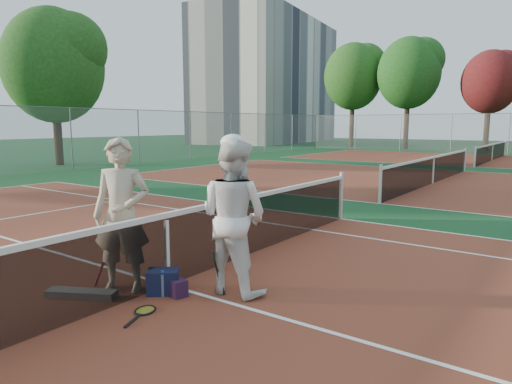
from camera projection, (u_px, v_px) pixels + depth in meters
ground at (168, 285)px, 6.27m from camera, size 130.00×130.00×0.00m
court_main at (168, 285)px, 6.27m from camera, size 23.77×10.97×0.01m
court_far_a at (433, 183)px, 17.13m from camera, size 23.77×10.97×0.01m
court_far_b at (492, 160)px, 27.99m from camera, size 23.77×10.97×0.01m
net_main at (167, 250)px, 6.20m from camera, size 0.10×10.98×1.02m
net_far_a at (433, 170)px, 17.06m from camera, size 0.10×10.98×1.02m
net_far_b at (492, 152)px, 27.92m from camera, size 0.10×10.98×1.02m
fence_back at (509, 134)px, 33.40m from camera, size 32.00×0.06×3.00m
fence_left at (30, 140)px, 20.69m from camera, size 0.06×54.50×3.00m
apartment_block at (269, 81)px, 56.68m from camera, size 12.96×23.18×15.00m
player_a at (122, 215)px, 5.96m from camera, size 0.89×0.82×2.04m
player_b at (233, 217)px, 5.92m from camera, size 1.00×0.79×2.01m
racket_red at (107, 266)px, 6.22m from camera, size 0.36×0.37×0.57m
racket_black_held at (215, 274)px, 5.87m from camera, size 0.32×0.32×0.59m
racket_spare at (145, 310)px, 5.39m from camera, size 0.47×0.66×0.03m
sports_bag_navy at (163, 282)px, 5.96m from camera, size 0.49×0.47×0.32m
sports_bag_purple at (177, 288)px, 5.88m from camera, size 0.31×0.25×0.22m
net_cover_canvas at (81, 294)px, 5.84m from camera, size 0.90×0.61×0.10m
water_bottle at (163, 285)px, 5.86m from camera, size 0.09×0.09×0.30m
tree_back_0 at (353, 77)px, 43.37m from camera, size 5.48×5.48×9.85m
tree_back_1 at (409, 73)px, 40.04m from camera, size 5.44×5.44×9.78m
tree_back_maroon at (490, 82)px, 37.16m from camera, size 4.47×4.47×8.19m
tree_left_1 at (54, 66)px, 24.09m from camera, size 5.22×5.22×8.26m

